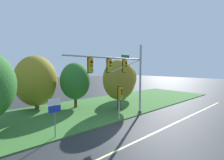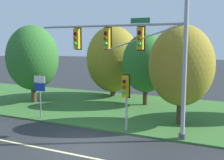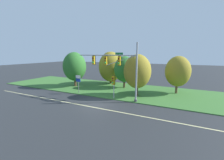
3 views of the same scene
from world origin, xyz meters
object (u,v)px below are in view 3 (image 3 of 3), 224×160
Objects in this scene: traffic_signal_mast at (117,65)px; pedestrian_signal_near_kerb at (113,82)px; tree_behind_signpost at (124,69)px; tree_mid_verge at (137,71)px; tree_tall_centre at (178,71)px; route_sign_post at (78,81)px; tree_nearest_road at (75,67)px; tree_left_of_mast at (111,67)px.

traffic_signal_mast is 2.76× the size of pedestrian_signal_near_kerb.
tree_mid_verge reaches higher than tree_behind_signpost.
tree_mid_verge is 6.75m from tree_tall_centre.
pedestrian_signal_near_kerb is 0.53× the size of tree_mid_verge.
tree_nearest_road reaches higher than route_sign_post.
route_sign_post is at bearing -96.21° from tree_left_of_mast.
tree_behind_signpost is (-1.68, 7.09, -1.31)m from traffic_signal_mast.
tree_left_of_mast is at bearing 148.97° from tree_behind_signpost.
traffic_signal_mast is 1.39× the size of tree_nearest_road.
route_sign_post is at bearing -163.24° from tree_mid_verge.
traffic_signal_mast is 3.12× the size of route_sign_post.
tree_behind_signpost is (5.10, 6.98, 1.45)m from route_sign_post.
tree_left_of_mast reaches higher than tree_nearest_road.
traffic_signal_mast is 11.48m from tree_nearest_road.
tree_left_of_mast is (-5.76, 9.54, -1.22)m from traffic_signal_mast.
tree_behind_signpost is (4.08, -2.45, -0.10)m from tree_left_of_mast.
tree_nearest_road is at bearing 174.39° from tree_mid_verge.
tree_mid_verge is 1.05× the size of tree_tall_centre.
tree_nearest_road is 12.81m from tree_mid_verge.
traffic_signal_mast is at bearing -136.32° from tree_tall_centre.
route_sign_post is at bearing 179.11° from traffic_signal_mast.
tree_tall_centre is (5.27, 4.22, -0.17)m from tree_mid_verge.
pedestrian_signal_near_kerb is 6.35m from route_sign_post.
route_sign_post is at bearing -154.00° from tree_tall_centre.
tree_nearest_road is 7.42m from tree_left_of_mast.
route_sign_post is at bearing 177.72° from pedestrian_signal_near_kerb.
route_sign_post is at bearing -126.17° from tree_behind_signpost.
tree_nearest_road is at bearing -131.90° from tree_left_of_mast.
tree_nearest_road reaches higher than pedestrian_signal_near_kerb.
tree_nearest_road is at bearing -161.23° from tree_behind_signpost.
traffic_signal_mast is 3.60m from tree_mid_verge.
route_sign_post is (-6.33, 0.25, -0.43)m from pedestrian_signal_near_kerb.
traffic_signal_mast is at bearing -20.56° from tree_nearest_road.
pedestrian_signal_near_kerb is 1.13× the size of route_sign_post.
pedestrian_signal_near_kerb is 11.15m from tree_nearest_road.
tree_left_of_mast is at bearing 83.79° from route_sign_post.
traffic_signal_mast is 2.38m from pedestrian_signal_near_kerb.
traffic_signal_mast is 1.47× the size of tree_mid_verge.
tree_tall_centre is (7.77, 7.13, 1.10)m from pedestrian_signal_near_kerb.
tree_tall_centre is at bearing 9.34° from tree_nearest_road.
traffic_signal_mast is 10.18m from tree_tall_centre.
traffic_signal_mast is at bearing -126.45° from tree_mid_verge.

